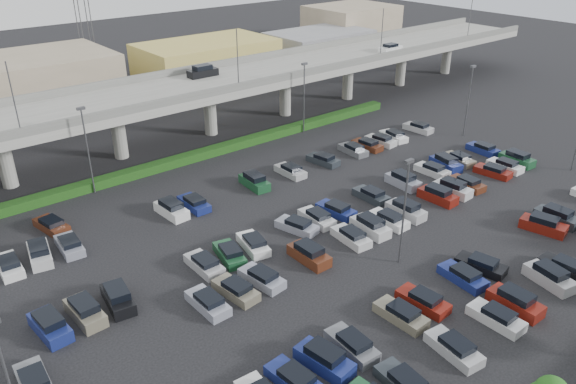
# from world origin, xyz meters

# --- Properties ---
(ground) EXTENTS (280.00, 280.00, 0.00)m
(ground) POSITION_xyz_m (0.00, 0.00, 0.00)
(ground) COLOR black
(overpass) EXTENTS (150.00, 13.00, 15.80)m
(overpass) POSITION_xyz_m (-0.25, 32.01, 6.97)
(overpass) COLOR gray
(overpass) RESTS_ON ground
(hedge) EXTENTS (66.00, 1.60, 1.10)m
(hedge) POSITION_xyz_m (0.00, 25.00, 0.55)
(hedge) COLOR #163C11
(hedge) RESTS_ON ground
(parked_cars) EXTENTS (62.97, 41.70, 1.67)m
(parked_cars) POSITION_xyz_m (-0.84, -3.51, 0.61)
(parked_cars) COLOR silver
(parked_cars) RESTS_ON ground
(light_poles) EXTENTS (66.90, 48.38, 10.30)m
(light_poles) POSITION_xyz_m (-4.13, 2.00, 6.24)
(light_poles) COLOR #47474C
(light_poles) RESTS_ON ground
(distant_buildings) EXTENTS (138.00, 24.00, 9.00)m
(distant_buildings) POSITION_xyz_m (12.38, 61.81, 3.74)
(distant_buildings) COLOR gray
(distant_buildings) RESTS_ON ground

